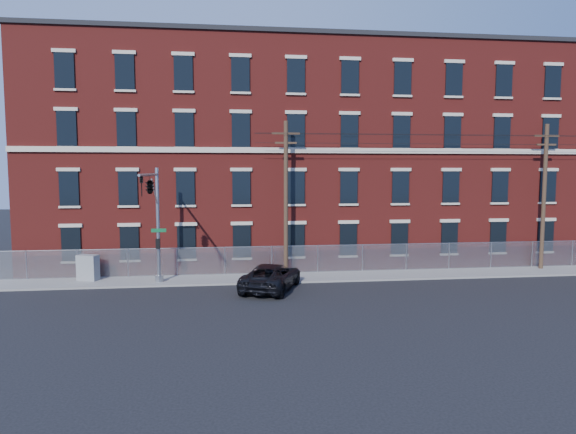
{
  "coord_description": "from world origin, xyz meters",
  "views": [
    {
      "loc": [
        -1.91,
        -27.04,
        6.93
      ],
      "look_at": [
        1.94,
        4.0,
        4.08
      ],
      "focal_mm": 31.68,
      "sensor_mm": 36.0,
      "label": 1
    }
  ],
  "objects_px": {
    "utility_pole_near": "(286,195)",
    "utility_cabinet": "(88,268)",
    "traffic_signal_mast": "(152,198)",
    "pickup_truck": "(271,277)"
  },
  "relations": [
    {
      "from": "utility_cabinet",
      "to": "traffic_signal_mast",
      "type": "bearing_deg",
      "value": -15.32
    },
    {
      "from": "traffic_signal_mast",
      "to": "pickup_truck",
      "type": "xyz_separation_m",
      "value": [
        6.71,
        -0.1,
        -4.62
      ]
    },
    {
      "from": "utility_pole_near",
      "to": "utility_cabinet",
      "type": "relative_size",
      "value": 6.28
    },
    {
      "from": "traffic_signal_mast",
      "to": "utility_pole_near",
      "type": "xyz_separation_m",
      "value": [
        8.0,
        3.42,
        -0.05
      ]
    },
    {
      "from": "utility_pole_near",
      "to": "pickup_truck",
      "type": "bearing_deg",
      "value": -110.13
    },
    {
      "from": "traffic_signal_mast",
      "to": "pickup_truck",
      "type": "bearing_deg",
      "value": -0.82
    },
    {
      "from": "traffic_signal_mast",
      "to": "utility_cabinet",
      "type": "distance_m",
      "value": 7.15
    },
    {
      "from": "traffic_signal_mast",
      "to": "utility_pole_near",
      "type": "relative_size",
      "value": 0.7
    },
    {
      "from": "utility_pole_near",
      "to": "traffic_signal_mast",
      "type": "bearing_deg",
      "value": -156.86
    },
    {
      "from": "traffic_signal_mast",
      "to": "utility_pole_near",
      "type": "height_order",
      "value": "utility_pole_near"
    }
  ]
}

